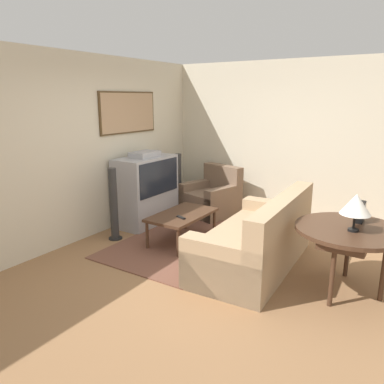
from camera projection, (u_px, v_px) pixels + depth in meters
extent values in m
plane|color=#8E6642|center=(207.00, 269.00, 4.67)|extent=(12.00, 12.00, 0.00)
cube|color=beige|center=(82.00, 149.00, 5.45)|extent=(12.00, 0.06, 2.70)
cube|color=#4C381E|center=(128.00, 113.00, 6.11)|extent=(1.29, 0.03, 0.67)
cube|color=tan|center=(129.00, 113.00, 6.10)|extent=(1.24, 0.01, 0.62)
cube|color=beige|center=(284.00, 141.00, 6.48)|extent=(0.06, 12.00, 2.70)
cube|color=brown|center=(183.00, 242.00, 5.52)|extent=(2.36, 1.58, 0.01)
cube|color=#9E9EA3|center=(147.00, 208.00, 6.33)|extent=(1.08, 0.57, 0.51)
cube|color=#9E9EA3|center=(146.00, 176.00, 6.19)|extent=(1.08, 0.57, 0.62)
cube|color=black|center=(159.00, 178.00, 6.04)|extent=(0.97, 0.01, 0.55)
cube|color=#9E9EA3|center=(145.00, 154.00, 6.10)|extent=(0.49, 0.31, 0.09)
cube|color=tan|center=(253.00, 248.00, 4.74)|extent=(2.06, 1.04, 0.46)
cube|color=tan|center=(283.00, 217.00, 4.45)|extent=(2.03, 0.31, 0.47)
cube|color=tan|center=(275.00, 222.00, 5.47)|extent=(0.28, 0.96, 0.62)
cube|color=tan|center=(223.00, 269.00, 3.97)|extent=(0.28, 0.96, 0.62)
cube|color=#7C664D|center=(283.00, 211.00, 4.91)|extent=(0.37, 0.14, 0.34)
cube|color=#7C664D|center=(259.00, 232.00, 4.15)|extent=(0.37, 0.14, 0.34)
cube|color=brown|center=(210.00, 203.00, 6.80)|extent=(1.02, 1.02, 0.43)
cube|color=brown|center=(223.00, 177.00, 6.91)|extent=(0.39, 0.85, 0.44)
cube|color=brown|center=(197.00, 196.00, 7.02)|extent=(0.85, 0.37, 0.57)
cube|color=brown|center=(224.00, 203.00, 6.54)|extent=(0.85, 0.37, 0.57)
cube|color=#472D1E|center=(182.00, 215.00, 5.45)|extent=(1.07, 0.62, 0.04)
cylinder|color=#472D1E|center=(178.00, 243.00, 4.96)|extent=(0.04, 0.04, 0.40)
cylinder|color=#472D1E|center=(214.00, 223.00, 5.76)|extent=(0.04, 0.04, 0.40)
cylinder|color=#472D1E|center=(147.00, 236.00, 5.24)|extent=(0.04, 0.04, 0.40)
cylinder|color=#472D1E|center=(186.00, 217.00, 6.04)|extent=(0.04, 0.04, 0.40)
cylinder|color=#472D1E|center=(350.00, 230.00, 3.96)|extent=(1.13, 1.13, 0.04)
cube|color=#472D1E|center=(349.00, 235.00, 3.98)|extent=(0.96, 0.45, 0.08)
cylinder|color=#472D1E|center=(332.00, 275.00, 3.76)|extent=(0.05, 0.05, 0.69)
cylinder|color=#472D1E|center=(348.00, 249.00, 4.41)|extent=(0.05, 0.05, 0.69)
cylinder|color=#472D1E|center=(384.00, 270.00, 3.86)|extent=(0.05, 0.05, 0.69)
cylinder|color=black|center=(353.00, 230.00, 3.86)|extent=(0.11, 0.11, 0.02)
cylinder|color=black|center=(355.00, 214.00, 3.82)|extent=(0.02, 0.02, 0.33)
cone|color=white|center=(356.00, 204.00, 3.79)|extent=(0.31, 0.31, 0.21)
cube|color=black|center=(360.00, 212.00, 4.11)|extent=(0.15, 0.09, 0.24)
cylinder|color=white|center=(365.00, 209.00, 4.08)|extent=(0.12, 0.01, 0.12)
cube|color=black|center=(181.00, 217.00, 5.23)|extent=(0.10, 0.17, 0.02)
cylinder|color=black|center=(115.00, 238.00, 5.66)|extent=(0.20, 0.20, 0.02)
cylinder|color=#2D2D2D|center=(114.00, 204.00, 5.53)|extent=(0.12, 0.12, 1.09)
cylinder|color=black|center=(178.00, 211.00, 7.03)|extent=(0.20, 0.20, 0.02)
cylinder|color=#2D2D2D|center=(178.00, 183.00, 6.90)|extent=(0.12, 0.12, 1.09)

